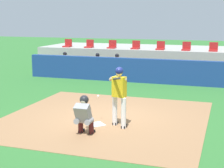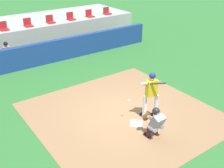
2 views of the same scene
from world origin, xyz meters
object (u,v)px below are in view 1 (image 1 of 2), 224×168
Objects in this scene: home_plate at (96,124)px; stadium_seat_4 at (160,47)px; stadium_seat_6 at (213,49)px; dugout_player_2 at (116,66)px; batter_at_plate at (119,93)px; stadium_seat_1 at (89,45)px; dugout_player_1 at (97,65)px; dugout_player_0 at (64,63)px; stadium_seat_2 at (112,46)px; stadium_seat_3 at (136,47)px; stadium_seat_5 at (186,48)px; stadium_seat_0 at (68,45)px; catcher_crouched at (84,113)px.

stadium_seat_4 is at bearing 90.00° from home_plate.
dugout_player_2 is at bearing -157.27° from stadium_seat_6.
home_plate is at bearing -90.00° from stadium_seat_4.
stadium_seat_1 reaches higher than batter_at_plate.
stadium_seat_4 reaches higher than dugout_player_1.
stadium_seat_6 is at bearing 77.73° from batter_at_plate.
stadium_seat_2 is (2.16, 2.03, 0.86)m from dugout_player_0.
dugout_player_2 is 2.71× the size of stadium_seat_3.
dugout_player_0 is 2.71× the size of stadium_seat_5.
stadium_seat_1 is at bearing 180.00° from stadium_seat_4.
stadium_seat_2 is 5.78m from stadium_seat_6.
stadium_seat_0 and stadium_seat_6 have the same top height.
stadium_seat_3 reaches higher than catcher_crouched.
stadium_seat_2 is 1.00× the size of stadium_seat_3.
stadium_seat_3 reaches higher than dugout_player_1.
stadium_seat_2 reaches higher than dugout_player_0.
stadium_seat_3 is at bearing 0.00° from stadium_seat_1.
dugout_player_0 is at bearing -109.27° from stadium_seat_1.
dugout_player_0 and dugout_player_1 have the same top height.
batter_at_plate is 3.76× the size of stadium_seat_2.
catcher_crouched is at bearing -82.62° from stadium_seat_3.
stadium_seat_6 is (5.97, 2.03, 0.86)m from dugout_player_1.
stadium_seat_1 is at bearing 0.00° from stadium_seat_0.
dugout_player_0 is at bearing -70.18° from stadium_seat_0.
stadium_seat_2 is 1.00× the size of stadium_seat_4.
stadium_seat_2 is (1.44, 0.00, 0.00)m from stadium_seat_1.
stadium_seat_4 is (2.89, 0.00, 0.00)m from stadium_seat_2.
dugout_player_2 is 2.39m from stadium_seat_2.
stadium_seat_3 is at bearing 75.55° from dugout_player_2.
dugout_player_0 is at bearing 125.39° from batter_at_plate.
stadium_seat_4 reaches higher than batter_at_plate.
stadium_seat_3 is (-1.43, 11.08, 0.93)m from catcher_crouched.
stadium_seat_0 is 7.22m from stadium_seat_5.
batter_at_plate reaches higher than dugout_player_0.
dugout_player_1 is 2.54m from stadium_seat_1.
batter_at_plate is at bearing 5.74° from home_plate.
dugout_player_2 is 2.71× the size of stadium_seat_1.
stadium_seat_5 is at bearing 0.00° from stadium_seat_4.
stadium_seat_5 is (0.75, 10.11, 0.50)m from batter_at_plate.
batter_at_plate is 11.30m from stadium_seat_1.
home_plate is at bearing -81.92° from stadium_seat_3.
stadium_seat_3 is at bearing 180.00° from stadium_seat_4.
stadium_seat_6 is at bearing 0.00° from stadium_seat_1.
stadium_seat_1 is at bearing 180.00° from stadium_seat_2.
catcher_crouched is 12.53m from stadium_seat_0.
home_plate is 0.24× the size of batter_at_plate.
dugout_player_0 is at bearing -162.59° from stadium_seat_5.
dugout_player_2 is at bearing -149.20° from stadium_seat_5.
stadium_seat_0 is at bearing 180.00° from stadium_seat_5.
stadium_seat_4 is at bearing 180.00° from stadium_seat_5.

